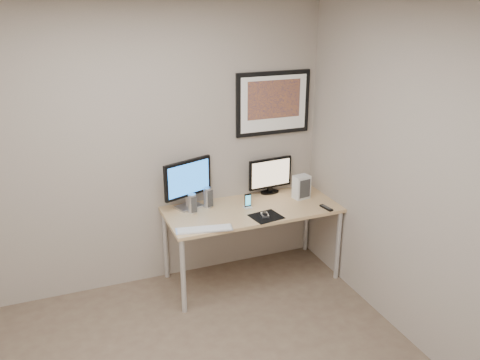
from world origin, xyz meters
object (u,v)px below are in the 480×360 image
Objects in this scene: framed_art at (273,103)px; phone_dock at (248,201)px; speaker_left at (192,203)px; fan_unit at (301,187)px; keyboard at (204,229)px; speaker_right at (208,197)px; desk at (252,215)px; monitor_tv at (270,175)px; monitor_large at (188,182)px.

framed_art is 5.29× the size of phone_dock.
fan_unit reaches higher than speaker_left.
speaker_right is at bearing 78.77° from keyboard.
keyboard is at bearing -153.41° from desk.
monitor_tv is 3.24× the size of phone_dock.
monitor_large is at bearing 162.09° from fan_unit.
speaker_left reaches higher than desk.
monitor_tv reaches higher than speaker_left.
fan_unit is at bearing -29.93° from monitor_large.
monitor_tv is at bearing -9.10° from speaker_right.
phone_dock reaches higher than desk.
monitor_large reaches higher than fan_unit.
framed_art is 1.22m from speaker_left.
monitor_large reaches higher than keyboard.
speaker_right is 0.92m from fan_unit.
phone_dock is at bearing -43.68° from monitor_large.
fan_unit is (0.23, -0.23, -0.08)m from monitor_tv.
framed_art is at bearing -14.19° from monitor_large.
speaker_right is (0.17, -0.06, -0.16)m from monitor_large.
monitor_large is 1.02× the size of keyboard.
framed_art is at bearing 3.23° from speaker_left.
phone_dock is 0.30× the size of keyboard.
monitor_large is at bearing 143.44° from speaker_right.
keyboard is at bearing -151.69° from monitor_tv.
keyboard is (-0.52, -0.29, -0.06)m from phone_dock.
framed_art reaches higher than keyboard.
framed_art is at bearing -6.02° from speaker_right.
monitor_tv is 0.70m from speaker_right.
fan_unit reaches higher than desk.
monitor_tv is at bearing -16.99° from monitor_large.
speaker_left is 0.39m from keyboard.
monitor_tv reaches higher than speaker_right.
fan_unit reaches higher than speaker_right.
fan_unit is at bearing -55.64° from framed_art.
fan_unit is (0.54, 0.05, 0.18)m from desk.
keyboard reaches higher than desk.
monitor_large is at bearing -173.56° from framed_art.
framed_art is at bearing 43.46° from desk.
speaker_right is at bearing 152.68° from phone_dock.
desk is 0.14m from phone_dock.
keyboard is at bearing -112.25° from monitor_large.
framed_art is at bearing 115.76° from fan_unit.
desk is at bearing -28.66° from phone_dock.
monitor_tv is 1.05m from keyboard.
speaker_left reaches higher than keyboard.
desk is 1.07m from framed_art.
phone_dock is 0.60m from keyboard.
framed_art is at bearing 44.59° from keyboard.
monitor_tv reaches higher than keyboard.
framed_art is 1.63× the size of monitor_tv.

